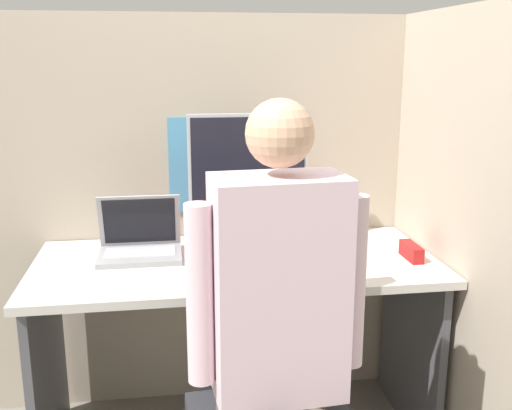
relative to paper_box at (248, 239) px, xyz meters
name	(u,v)px	position (x,y,z in m)	size (l,w,h in m)	color
cubicle_panel_back	(226,215)	(-0.07, 0.22, 0.05)	(1.99, 0.05, 1.65)	tan
cubicle_panel_right	(441,236)	(0.70, -0.21, 0.04)	(0.04, 1.31, 1.65)	tan
desk	(237,306)	(-0.07, -0.15, -0.22)	(1.49, 0.68, 0.75)	beige
paper_box	(248,239)	(0.00, 0.00, 0.00)	(0.36, 0.23, 0.06)	red
monitor	(248,171)	(0.00, 0.00, 0.27)	(0.46, 0.18, 0.46)	#B2B2B7
laptop	(140,244)	(-0.42, -0.05, 0.01)	(0.31, 0.23, 0.23)	#99999E
mouse	(198,270)	(-0.22, -0.28, -0.02)	(0.06, 0.05, 0.03)	gray
stapler	(411,252)	(0.58, -0.23, 0.00)	(0.04, 0.14, 0.06)	#A31919
carrot_toy	(241,273)	(-0.07, -0.36, -0.01)	(0.05, 0.12, 0.05)	orange
office_chair	(273,388)	(-0.03, -0.71, -0.23)	(0.53, 0.57, 1.06)	#2D2D33
person	(280,333)	(-0.04, -0.88, 0.02)	(0.48, 0.45, 1.39)	brown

